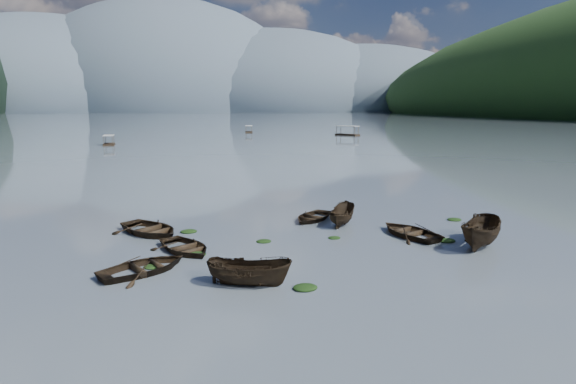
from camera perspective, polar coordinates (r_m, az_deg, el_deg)
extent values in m
plane|color=slate|center=(21.42, 6.29, -11.19)|extent=(2400.00, 2400.00, 0.00)
ellipsoid|color=#475666|center=(953.42, -26.87, 9.11)|extent=(520.00, 520.00, 280.00)
ellipsoid|color=#475666|center=(920.55, -14.64, 9.89)|extent=(520.00, 520.00, 340.00)
ellipsoid|color=#475666|center=(930.50, -2.06, 10.23)|extent=(520.00, 520.00, 260.00)
ellipsoid|color=#475666|center=(975.10, 8.61, 10.14)|extent=(520.00, 520.00, 220.00)
imported|color=black|center=(26.11, -12.92, -7.33)|extent=(4.71, 5.16, 0.87)
imported|color=black|center=(23.48, -17.79, -9.66)|extent=(5.34, 4.91, 0.90)
imported|color=black|center=(20.94, -4.95, -11.69)|extent=(4.24, 2.74, 1.53)
imported|color=black|center=(29.49, 15.17, -5.34)|extent=(4.42, 5.20, 0.91)
imported|color=black|center=(28.62, 23.26, -6.34)|extent=(4.83, 4.76, 1.90)
imported|color=black|center=(30.18, -17.10, -5.07)|extent=(5.86, 6.06, 1.02)
imported|color=black|center=(32.38, 3.10, -3.54)|extent=(4.78, 4.90, 0.83)
imported|color=black|center=(31.46, 6.81, -4.03)|extent=(3.21, 4.08, 1.50)
ellipsoid|color=black|center=(24.00, -16.75, -9.15)|extent=(0.95, 0.78, 0.21)
ellipsoid|color=black|center=(25.28, -11.49, -7.88)|extent=(1.00, 0.80, 0.22)
ellipsoid|color=black|center=(20.48, 2.20, -12.19)|extent=(1.12, 0.90, 0.24)
ellipsoid|color=black|center=(28.00, 5.90, -5.87)|extent=(0.79, 0.66, 0.17)
ellipsoid|color=black|center=(28.88, 19.50, -5.93)|extent=(1.07, 0.85, 0.22)
ellipsoid|color=black|center=(29.87, -12.49, -5.01)|extent=(1.08, 0.87, 0.23)
ellipsoid|color=black|center=(27.19, -3.10, -6.34)|extent=(0.91, 0.76, 0.19)
ellipsoid|color=black|center=(34.32, 20.36, -3.39)|extent=(1.03, 0.82, 0.22)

